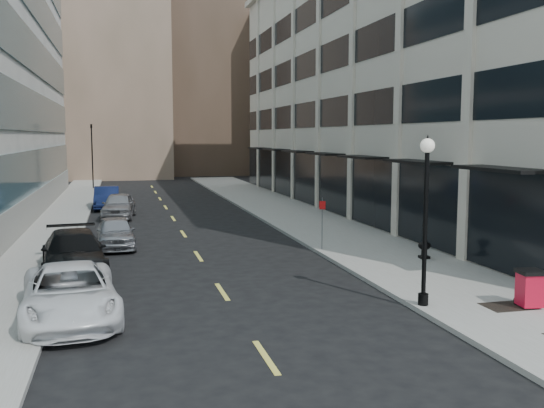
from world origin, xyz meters
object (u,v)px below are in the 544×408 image
car_blue_sedan (107,198)px  trash_bin (530,287)px  car_silver_sedan (116,232)px  traffic_signal (91,128)px  car_black_pickup (74,253)px  car_grey_sedan (119,206)px  lamppost (426,206)px  sign_post (322,216)px  car_white_van (70,294)px  urn_planter (424,248)px

car_blue_sedan → trash_bin: car_blue_sedan is taller
car_silver_sedan → car_blue_sedan: car_blue_sedan is taller
traffic_signal → car_blue_sedan: bearing=-84.6°
car_black_pickup → car_silver_sedan: (1.45, 5.11, -0.08)m
car_blue_sedan → car_grey_sedan: size_ratio=1.02×
lamppost → car_grey_sedan: bearing=110.7°
car_silver_sedan → car_blue_sedan: 15.14m
lamppost → sign_post: size_ratio=2.20×
car_white_van → car_silver_sedan: 10.91m
traffic_signal → urn_planter: traffic_signal is taller
car_white_van → car_grey_sedan: bearing=81.0°
traffic_signal → lamppost: size_ratio=1.42×
urn_planter → car_grey_sedan: bearing=125.8°
car_blue_sedan → sign_post: (9.29, -18.44, 0.83)m
traffic_signal → car_black_pickup: traffic_signal is taller
car_white_van → car_silver_sedan: car_white_van is taller
car_white_van → lamppost: bearing=-13.9°
car_blue_sedan → car_black_pickup: bearing=-92.3°
car_silver_sedan → lamppost: (8.65, -12.31, 2.33)m
trash_bin → car_black_pickup: bearing=155.9°
car_black_pickup → lamppost: (10.10, -7.20, 2.25)m
car_silver_sedan → car_black_pickup: bearing=-108.5°
car_silver_sedan → car_grey_sedan: 10.15m
car_black_pickup → trash_bin: car_black_pickup is taller
traffic_signal → car_blue_sedan: size_ratio=1.49×
car_grey_sedan → trash_bin: size_ratio=4.21×
traffic_signal → car_black_pickup: 36.60m
car_grey_sedan → traffic_signal: bearing=102.4°
car_black_pickup → car_blue_sedan: bearing=81.9°
lamppost → car_white_van: bearing=171.6°
car_black_pickup → car_silver_sedan: size_ratio=1.31×
traffic_signal → car_white_van: (0.99, -42.00, -4.97)m
traffic_signal → urn_planter: (14.10, -37.38, -5.15)m
car_blue_sedan → sign_post: bearing=-63.3°
lamppost → urn_planter: lamppost is taller
trash_bin → lamppost: lamppost is taller
car_white_van → trash_bin: (12.63, -2.41, -0.01)m
lamppost → sign_post: 9.11m
car_blue_sedan → urn_planter: 24.80m
traffic_signal → car_grey_sedan: bearing=-83.7°
traffic_signal → car_white_van: traffic_signal is taller
car_blue_sedan → urn_planter: car_blue_sedan is taller
trash_bin → urn_planter: bearing=94.3°
lamppost → trash_bin: bearing=-18.8°
car_white_van → sign_post: bearing=32.1°
sign_post → car_black_pickup: bearing=-149.7°
car_black_pickup → sign_post: (10.10, 1.80, 0.82)m
trash_bin → lamppost: (-2.82, 0.96, 2.30)m
traffic_signal → car_grey_sedan: traffic_signal is taller
car_silver_sedan → car_grey_sedan: size_ratio=0.90×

